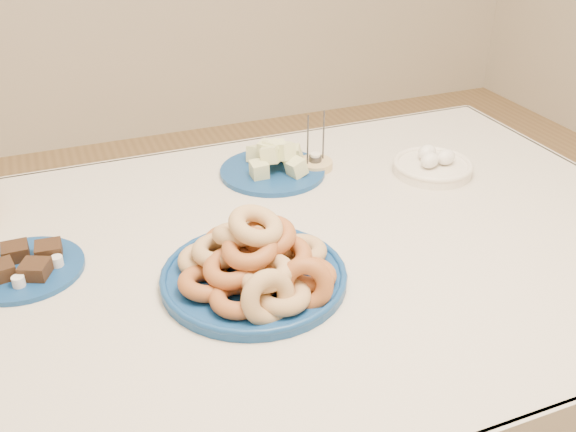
% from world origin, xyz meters
% --- Properties ---
extents(dining_table, '(1.71, 1.11, 0.75)m').
position_xyz_m(dining_table, '(0.00, 0.00, 0.64)').
color(dining_table, brown).
rests_on(dining_table, ground).
extents(donut_platter, '(0.36, 0.36, 0.16)m').
position_xyz_m(donut_platter, '(-0.08, -0.10, 0.79)').
color(donut_platter, navy).
rests_on(donut_platter, dining_table).
extents(melon_plate, '(0.33, 0.33, 0.09)m').
position_xyz_m(melon_plate, '(0.12, 0.33, 0.78)').
color(melon_plate, navy).
rests_on(melon_plate, dining_table).
extents(brownie_plate, '(0.26, 0.26, 0.04)m').
position_xyz_m(brownie_plate, '(-0.48, 0.10, 0.76)').
color(brownie_plate, navy).
rests_on(brownie_plate, dining_table).
extents(candle_holder, '(0.11, 0.11, 0.15)m').
position_xyz_m(candle_holder, '(0.22, 0.31, 0.76)').
color(candle_holder, tan).
rests_on(candle_holder, dining_table).
extents(egg_bowl, '(0.24, 0.24, 0.07)m').
position_xyz_m(egg_bowl, '(0.48, 0.18, 0.77)').
color(egg_bowl, '#EFE3CF').
rests_on(egg_bowl, dining_table).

